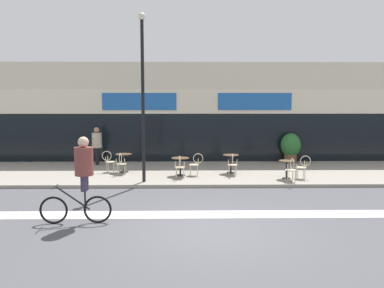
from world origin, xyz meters
name	(u,v)px	position (x,y,z in m)	size (l,w,h in m)	color
ground_plane	(209,230)	(0.00, 0.00, 0.00)	(120.00, 120.00, 0.00)	#4C4C51
sidewalk_slab	(199,172)	(0.00, 7.25, 0.06)	(40.00, 5.50, 0.12)	gray
storefront_facade	(196,113)	(0.00, 11.96, 2.52)	(40.00, 4.06, 5.05)	beige
bike_lane_stripe	(206,214)	(0.00, 1.28, 0.00)	(36.00, 0.70, 0.01)	silver
bistro_table_0	(124,159)	(-3.20, 7.07, 0.67)	(0.68, 0.68, 0.78)	black
bistro_table_1	(180,163)	(-0.78, 6.27, 0.64)	(0.72, 0.72, 0.72)	black
bistro_table_2	(231,160)	(1.32, 6.78, 0.67)	(0.66, 0.66, 0.77)	black
bistro_table_3	(287,166)	(3.34, 5.56, 0.62)	(0.60, 0.60, 0.71)	black
cafe_chair_0_near	(121,162)	(-3.20, 6.45, 0.64)	(0.43, 0.59, 0.90)	beige
cafe_chair_0_side	(109,160)	(-3.82, 7.07, 0.64)	(0.58, 0.41, 0.90)	beige
cafe_chair_1_near	(180,165)	(-0.79, 5.64, 0.64)	(0.42, 0.58, 0.90)	beige
cafe_chair_1_side	(196,163)	(-0.16, 6.26, 0.64)	(0.58, 0.42, 0.90)	beige
cafe_chair_2_near	(233,163)	(1.32, 6.16, 0.64)	(0.44, 0.59, 0.90)	beige
cafe_chair_3_near	(291,168)	(3.35, 4.94, 0.64)	(0.42, 0.58, 0.90)	beige
cafe_chair_3_side	(303,165)	(3.97, 5.55, 0.64)	(0.60, 0.45, 0.90)	beige
planter_pot	(291,147)	(4.61, 9.59, 0.90)	(0.97, 0.97, 1.45)	brown
lamp_post	(143,88)	(-2.12, 5.09, 3.60)	(0.26, 0.26, 6.12)	black
cyclist_0	(82,173)	(-3.14, 0.57, 1.28)	(1.80, 0.51, 2.20)	black
pedestrian_near_end	(97,142)	(-4.80, 9.09, 1.18)	(0.53, 0.53, 1.78)	black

